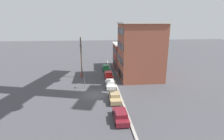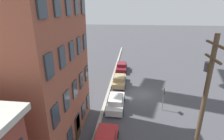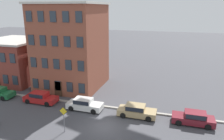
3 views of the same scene
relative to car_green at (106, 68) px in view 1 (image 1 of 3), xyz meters
The scene contains 12 objects.
ground_plane 17.21m from the car_green, 10.91° to the right, with size 200.00×200.00×0.00m, color #424247.
kerb_strip 16.94m from the car_green, ahead, with size 56.00×0.36×0.16m, color #9E998E.
apartment_corner 8.41m from the car_green, 110.05° to the left, with size 9.21×9.93×7.04m.
apartment_midblock 12.27m from the car_green, 42.83° to the left, with size 9.62×9.79×12.92m.
car_green is the anchor object (origin of this frame).
car_red 6.77m from the car_green, ahead, with size 4.40×1.92×1.43m.
car_white 13.19m from the car_green, ahead, with size 4.40×1.92×1.43m.
car_tan 19.67m from the car_green, ahead, with size 4.40×1.92×1.43m.
car_maroon 25.90m from the car_green, ahead, with size 4.40×1.92×1.43m.
caution_sign 14.38m from the car_green, 21.86° to the right, with size 0.87×0.08×2.74m.
utility_pole 9.70m from the car_green, 46.92° to the right, with size 2.40×0.44×9.57m.
fire_hydrant 8.46m from the car_green, 49.63° to the right, with size 0.24×0.34×0.96m.
Camera 1 is at (29.91, -0.13, 12.93)m, focal length 28.00 mm.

